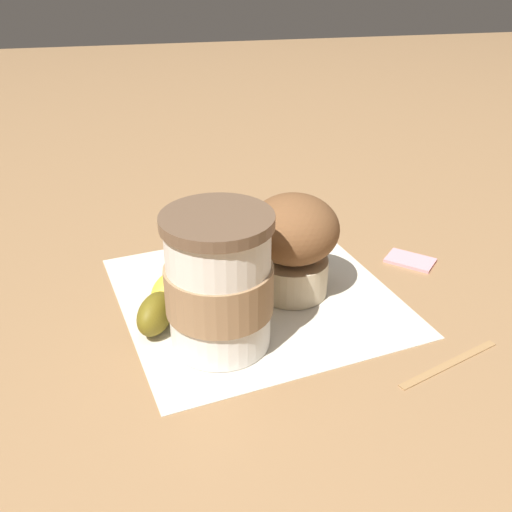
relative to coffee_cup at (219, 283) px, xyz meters
name	(u,v)px	position (x,y,z in m)	size (l,w,h in m)	color
ground_plane	(256,296)	(0.07, -0.04, -0.06)	(3.00, 3.00, 0.00)	#936D47
paper_napkin	(256,295)	(0.07, -0.04, -0.06)	(0.26, 0.26, 0.00)	beige
coffee_cup	(219,283)	(0.00, 0.00, 0.00)	(0.09, 0.09, 0.12)	silver
muffin	(294,242)	(0.07, -0.08, 0.00)	(0.09, 0.09, 0.10)	beige
banana	(201,277)	(0.08, 0.01, -0.04)	(0.14, 0.16, 0.04)	yellow
sugar_packet	(410,259)	(0.10, -0.22, -0.06)	(0.05, 0.03, 0.01)	pink
wooden_stirrer	(449,364)	(-0.07, -0.18, -0.06)	(0.11, 0.01, 0.00)	#9E7547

